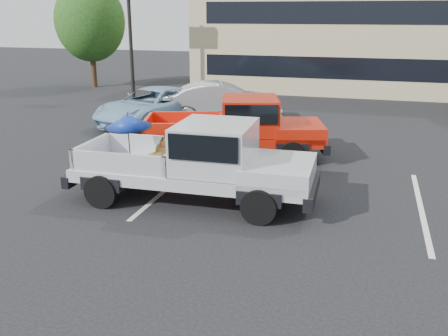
% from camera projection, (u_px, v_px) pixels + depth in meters
% --- Properties ---
extents(ground, '(90.00, 90.00, 0.00)m').
position_uv_depth(ground, '(273.00, 228.00, 10.20)').
color(ground, black).
rests_on(ground, ground).
extents(stripe_left, '(0.12, 5.00, 0.01)m').
position_uv_depth(stripe_left, '(173.00, 184.00, 12.84)').
color(stripe_left, silver).
rests_on(stripe_left, ground).
extents(stripe_right, '(0.12, 5.00, 0.01)m').
position_uv_depth(stripe_right, '(421.00, 208.00, 11.23)').
color(stripe_right, silver).
rests_on(stripe_right, ground).
extents(motel_building, '(20.40, 8.40, 6.30)m').
position_uv_depth(motel_building, '(381.00, 31.00, 27.93)').
color(motel_building, tan).
rests_on(motel_building, ground).
extents(motel_sign, '(1.60, 0.22, 6.00)m').
position_uv_depth(motel_sign, '(129.00, 3.00, 24.32)').
color(motel_sign, black).
rests_on(motel_sign, ground).
extents(tree_left, '(3.96, 3.96, 6.02)m').
position_uv_depth(tree_left, '(90.00, 21.00, 28.41)').
color(tree_left, '#332114').
rests_on(tree_left, ground).
extents(silver_pickup, '(5.74, 2.23, 2.06)m').
position_uv_depth(silver_pickup, '(205.00, 158.00, 11.33)').
color(silver_pickup, black).
rests_on(silver_pickup, ground).
extents(red_pickup, '(5.89, 3.38, 1.84)m').
position_uv_depth(red_pickup, '(244.00, 126.00, 14.83)').
color(red_pickup, black).
rests_on(red_pickup, ground).
extents(silver_sedan, '(4.95, 3.10, 1.54)m').
position_uv_depth(silver_sedan, '(222.00, 102.00, 20.11)').
color(silver_sedan, '#A1A5A8').
rests_on(silver_sedan, ground).
extents(blue_suv, '(3.82, 5.55, 1.41)m').
position_uv_depth(blue_suv, '(153.00, 106.00, 19.54)').
color(blue_suv, '#8BB2D0').
rests_on(blue_suv, ground).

